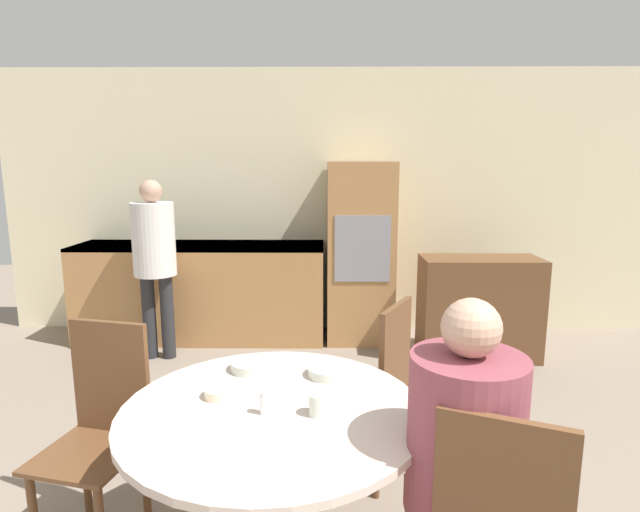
# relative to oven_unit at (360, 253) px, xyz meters

# --- Properties ---
(wall_back) EXTENTS (6.53, 0.05, 2.60)m
(wall_back) POSITION_rel_oven_unit_xyz_m (-0.29, 0.34, 0.45)
(wall_back) COLOR beige
(wall_back) RESTS_ON ground_plane
(kitchen_counter) EXTENTS (2.36, 0.60, 0.93)m
(kitchen_counter) POSITION_rel_oven_unit_xyz_m (-1.53, -0.01, -0.37)
(kitchen_counter) COLOR #AD7A47
(kitchen_counter) RESTS_ON ground_plane
(oven_unit) EXTENTS (0.62, 0.59, 1.70)m
(oven_unit) POSITION_rel_oven_unit_xyz_m (0.00, 0.00, 0.00)
(oven_unit) COLOR #AD7A47
(oven_unit) RESTS_ON ground_plane
(sideboard) EXTENTS (1.01, 0.45, 0.89)m
(sideboard) POSITION_rel_oven_unit_xyz_m (1.01, -0.47, -0.41)
(sideboard) COLOR brown
(sideboard) RESTS_ON ground_plane
(dining_table) EXTENTS (1.16, 1.16, 0.76)m
(dining_table) POSITION_rel_oven_unit_xyz_m (-0.54, -2.92, -0.30)
(dining_table) COLOR brown
(dining_table) RESTS_ON ground_plane
(chair_far_left) EXTENTS (0.48, 0.48, 0.98)m
(chair_far_left) POSITION_rel_oven_unit_xyz_m (-1.33, -2.64, -0.31)
(chair_far_left) COLOR brown
(chair_far_left) RESTS_ON ground_plane
(chair_far_right) EXTENTS (0.54, 0.54, 0.98)m
(chair_far_right) POSITION_rel_oven_unit_xyz_m (-0.05, -2.23, -0.31)
(chair_far_right) COLOR brown
(chair_far_right) RESTS_ON ground_plane
(person_seated) EXTENTS (0.37, 0.45, 1.26)m
(person_seated) POSITION_rel_oven_unit_xyz_m (0.12, -3.22, -0.13)
(person_seated) COLOR #262628
(person_seated) RESTS_ON ground_plane
(person_standing) EXTENTS (0.36, 0.36, 1.55)m
(person_standing) POSITION_rel_oven_unit_xyz_m (-1.79, -0.53, 0.10)
(person_standing) COLOR #262628
(person_standing) RESTS_ON ground_plane
(cup) EXTENTS (0.07, 0.07, 0.08)m
(cup) POSITION_rel_oven_unit_xyz_m (-0.36, -2.98, -0.05)
(cup) COLOR silver
(cup) RESTS_ON dining_table
(bowl_near) EXTENTS (0.19, 0.19, 0.04)m
(bowl_near) POSITION_rel_oven_unit_xyz_m (-0.67, -2.57, -0.07)
(bowl_near) COLOR silver
(bowl_near) RESTS_ON dining_table
(bowl_centre) EXTENTS (0.18, 0.18, 0.04)m
(bowl_centre) POSITION_rel_oven_unit_xyz_m (-0.32, -2.63, -0.07)
(bowl_centre) COLOR silver
(bowl_centre) RESTS_ON dining_table
(bowl_far) EXTENTS (0.13, 0.13, 0.04)m
(bowl_far) POSITION_rel_oven_unit_xyz_m (-0.75, -2.84, -0.07)
(bowl_far) COLOR beige
(bowl_far) RESTS_ON dining_table
(salt_shaker) EXTENTS (0.03, 0.03, 0.09)m
(salt_shaker) POSITION_rel_oven_unit_xyz_m (-0.56, -2.98, -0.05)
(salt_shaker) COLOR white
(salt_shaker) RESTS_ON dining_table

